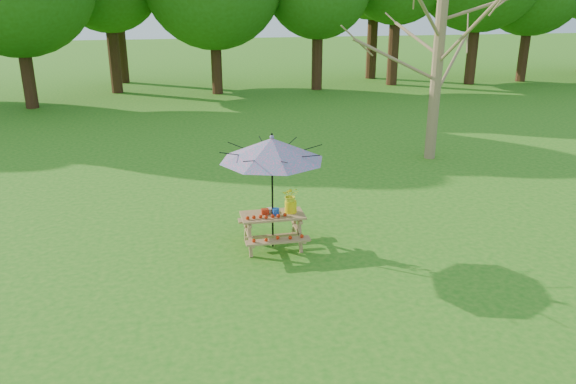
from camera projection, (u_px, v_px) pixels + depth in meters
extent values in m
plane|color=#217015|center=(541.00, 374.00, 7.24)|extent=(120.00, 120.00, 0.00)
cylinder|color=#8D6C4D|center=(436.00, 79.00, 16.05)|extent=(0.40, 0.40, 4.70)
cube|color=#A9754C|center=(273.00, 215.00, 10.70)|extent=(1.20, 0.62, 0.04)
cube|color=#A9754C|center=(278.00, 241.00, 10.29)|extent=(1.20, 0.22, 0.04)
cube|color=#A9754C|center=(268.00, 219.00, 11.30)|extent=(1.20, 0.22, 0.04)
cylinder|color=black|center=(272.00, 192.00, 10.54)|extent=(0.04, 0.04, 2.25)
cone|color=teal|center=(272.00, 149.00, 10.26)|extent=(2.13, 2.13, 0.42)
sphere|color=teal|center=(272.00, 137.00, 10.19)|extent=(0.08, 0.08, 0.08)
cube|color=#B6260E|center=(265.00, 212.00, 10.69)|extent=(0.14, 0.12, 0.10)
cylinder|color=#1647B9|center=(276.00, 212.00, 10.64)|extent=(0.13, 0.13, 0.13)
cube|color=beige|center=(271.00, 210.00, 10.81)|extent=(0.13, 0.13, 0.07)
cylinder|color=yellow|center=(291.00, 207.00, 10.75)|extent=(0.23, 0.23, 0.23)
imported|color=yellow|center=(291.00, 195.00, 10.68)|extent=(0.37, 0.33, 0.35)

